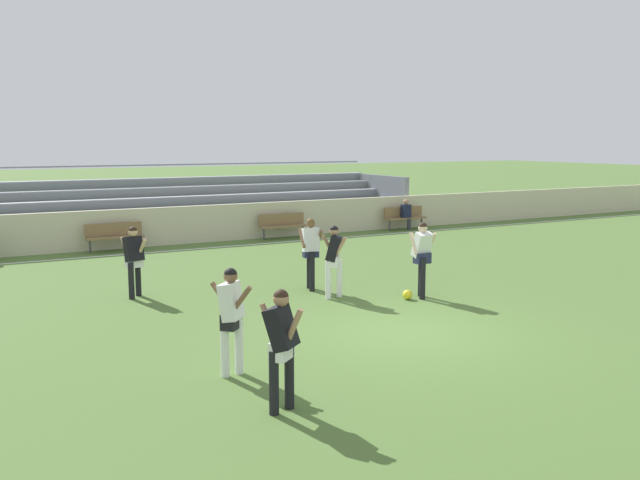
{
  "coord_description": "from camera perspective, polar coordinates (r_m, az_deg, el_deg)",
  "views": [
    {
      "loc": [
        -7.28,
        -10.11,
        3.54
      ],
      "look_at": [
        0.65,
        4.5,
        1.11
      ],
      "focal_mm": 38.45,
      "sensor_mm": 36.0,
      "label": 1
    }
  ],
  "objects": [
    {
      "name": "player_dark_overlapping",
      "position": [
        15.37,
        1.17,
        -1.28
      ],
      "size": [
        0.51,
        0.67,
        1.65
      ],
      "color": "white",
      "rests_on": "ground"
    },
    {
      "name": "field_line_sideline",
      "position": [
        22.91,
        -9.61,
        -0.67
      ],
      "size": [
        44.0,
        0.12,
        0.01
      ],
      "primitive_type": "cube",
      "color": "white",
      "rests_on": "ground"
    },
    {
      "name": "ground_plane",
      "position": [
        12.95,
        7.06,
        -7.6
      ],
      "size": [
        160.0,
        160.0,
        0.0
      ],
      "primitive_type": "plane",
      "color": "#4C6B30"
    },
    {
      "name": "player_white_challenging",
      "position": [
        16.2,
        -0.78,
        -0.61
      ],
      "size": [
        0.55,
        0.54,
        1.71
      ],
      "color": "black",
      "rests_on": "ground"
    },
    {
      "name": "player_dark_deep_cover",
      "position": [
        15.96,
        -15.24,
        -1.27
      ],
      "size": [
        0.46,
        0.7,
        1.62
      ],
      "color": "black",
      "rests_on": "ground"
    },
    {
      "name": "sideline_wall",
      "position": [
        24.03,
        -10.64,
        1.27
      ],
      "size": [
        48.0,
        0.16,
        1.29
      ],
      "primitive_type": "cube",
      "color": "beige",
      "rests_on": "ground"
    },
    {
      "name": "bench_far_left",
      "position": [
        22.92,
        -16.74,
        0.46
      ],
      "size": [
        1.8,
        0.4,
        0.9
      ],
      "color": "olive",
      "rests_on": "ground"
    },
    {
      "name": "bench_centre_sideline",
      "position": [
        27.54,
        7.06,
        2.02
      ],
      "size": [
        1.8,
        0.4,
        0.9
      ],
      "color": "olive",
      "rests_on": "ground"
    },
    {
      "name": "player_white_pressing_high",
      "position": [
        10.41,
        -7.4,
        -5.96
      ],
      "size": [
        0.48,
        0.67,
        1.66
      ],
      "color": "white",
      "rests_on": "ground"
    },
    {
      "name": "bleacher_stand",
      "position": [
        26.84,
        -12.53,
        2.85
      ],
      "size": [
        19.6,
        4.27,
        2.56
      ],
      "color": "#9EA3AD",
      "rests_on": "ground"
    },
    {
      "name": "bench_far_right",
      "position": [
        24.81,
        -3.13,
        1.38
      ],
      "size": [
        1.8,
        0.4,
        0.9
      ],
      "color": "olive",
      "rests_on": "ground"
    },
    {
      "name": "player_dark_dropping_back",
      "position": [
        8.99,
        -3.24,
        -8.28
      ],
      "size": [
        0.54,
        0.62,
        1.64
      ],
      "color": "black",
      "rests_on": "ground"
    },
    {
      "name": "player_white_wide_left",
      "position": [
        15.54,
        8.51,
        -1.07
      ],
      "size": [
        0.44,
        0.48,
        1.72
      ],
      "color": "black",
      "rests_on": "ground"
    },
    {
      "name": "spectator_seated",
      "position": [
        27.43,
        7.21,
        2.32
      ],
      "size": [
        0.36,
        0.42,
        1.21
      ],
      "color": "#2D2D38",
      "rests_on": "ground"
    },
    {
      "name": "soccer_ball",
      "position": [
        15.49,
        7.29,
        -4.53
      ],
      "size": [
        0.22,
        0.22,
        0.22
      ],
      "primitive_type": "sphere",
      "color": "yellow",
      "rests_on": "ground"
    }
  ]
}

